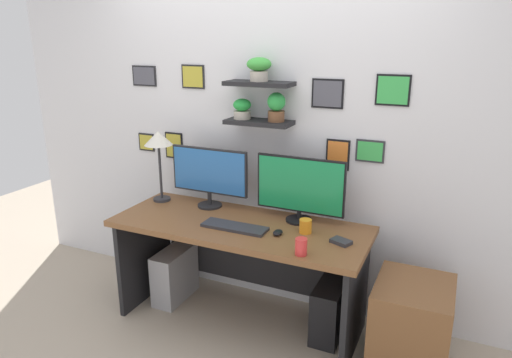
% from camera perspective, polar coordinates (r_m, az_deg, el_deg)
% --- Properties ---
extents(ground_plane, '(8.00, 8.00, 0.00)m').
position_cam_1_polar(ground_plane, '(3.50, -1.91, -16.90)').
color(ground_plane, tan).
extents(back_wall_assembly, '(4.40, 0.24, 2.70)m').
position_cam_1_polar(back_wall_assembly, '(3.35, 1.18, 6.78)').
color(back_wall_assembly, silver).
rests_on(back_wall_assembly, ground).
extents(desk, '(1.74, 0.68, 0.75)m').
position_cam_1_polar(desk, '(3.27, -1.56, -8.48)').
color(desk, brown).
rests_on(desk, ground).
extents(monitor_left, '(0.60, 0.18, 0.44)m').
position_cam_1_polar(monitor_left, '(3.40, -5.73, 0.60)').
color(monitor_left, black).
rests_on(monitor_left, desk).
extents(monitor_right, '(0.61, 0.18, 0.45)m').
position_cam_1_polar(monitor_right, '(3.13, 5.43, -1.08)').
color(monitor_right, black).
rests_on(monitor_right, desk).
extents(keyboard, '(0.44, 0.14, 0.02)m').
position_cam_1_polar(keyboard, '(3.07, -2.64, -5.88)').
color(keyboard, '#2D2D33').
rests_on(keyboard, desk).
extents(computer_mouse, '(0.06, 0.09, 0.03)m').
position_cam_1_polar(computer_mouse, '(2.97, 2.69, -6.57)').
color(computer_mouse, black).
rests_on(computer_mouse, desk).
extents(desk_lamp, '(0.21, 0.21, 0.54)m').
position_cam_1_polar(desk_lamp, '(3.53, -11.86, 4.28)').
color(desk_lamp, '#2D2D33').
rests_on(desk_lamp, desk).
extents(coffee_mug, '(0.08, 0.08, 0.09)m').
position_cam_1_polar(coffee_mug, '(3.00, 6.09, -5.76)').
color(coffee_mug, orange).
rests_on(coffee_mug, desk).
extents(pen_cup, '(0.07, 0.07, 0.10)m').
position_cam_1_polar(pen_cup, '(2.71, 5.55, -8.25)').
color(pen_cup, red).
rests_on(pen_cup, desk).
extents(scissors_tray, '(0.14, 0.12, 0.02)m').
position_cam_1_polar(scissors_tray, '(2.90, 10.37, -7.55)').
color(scissors_tray, '#2D2D33').
rests_on(scissors_tray, desk).
extents(drawer_cabinet, '(0.44, 0.50, 0.57)m').
position_cam_1_polar(drawer_cabinet, '(3.07, 18.41, -16.88)').
color(drawer_cabinet, brown).
rests_on(drawer_cabinet, ground).
extents(computer_tower_left, '(0.18, 0.40, 0.40)m').
position_cam_1_polar(computer_tower_left, '(3.71, -9.91, -11.44)').
color(computer_tower_left, '#99999E').
rests_on(computer_tower_left, ground).
extents(computer_tower_right, '(0.18, 0.40, 0.38)m').
position_cam_1_polar(computer_tower_right, '(3.30, 9.09, -15.48)').
color(computer_tower_right, black).
rests_on(computer_tower_right, ground).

